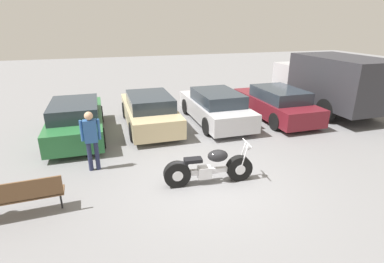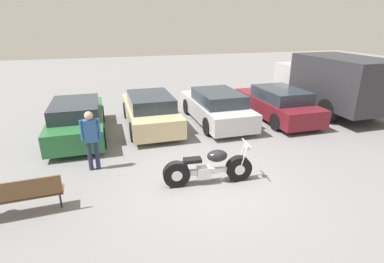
{
  "view_description": "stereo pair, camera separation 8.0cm",
  "coord_description": "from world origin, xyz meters",
  "px_view_note": "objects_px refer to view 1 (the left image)",
  "views": [
    {
      "loc": [
        -2.43,
        -6.24,
        3.91
      ],
      "look_at": [
        -0.02,
        1.65,
        0.85
      ],
      "focal_mm": 28.0,
      "sensor_mm": 36.0,
      "label": 1
    },
    {
      "loc": [
        -2.36,
        -6.27,
        3.91
      ],
      "look_at": [
        -0.02,
        1.65,
        0.85
      ],
      "focal_mm": 28.0,
      "sensor_mm": 36.0,
      "label": 2
    }
  ],
  "objects_px": {
    "motorcycle": "(208,168)",
    "parked_car_silver": "(215,107)",
    "parked_car_green": "(76,120)",
    "delivery_truck": "(331,81)",
    "parked_car_champagne": "(149,111)",
    "person_standing": "(91,136)",
    "parked_car_maroon": "(276,103)",
    "park_bench": "(20,195)"
  },
  "relations": [
    {
      "from": "parked_car_champagne",
      "to": "delivery_truck",
      "type": "relative_size",
      "value": 0.8
    },
    {
      "from": "parked_car_green",
      "to": "parked_car_silver",
      "type": "xyz_separation_m",
      "value": [
        5.3,
        0.12,
        0.0
      ]
    },
    {
      "from": "parked_car_green",
      "to": "delivery_truck",
      "type": "distance_m",
      "value": 10.77
    },
    {
      "from": "motorcycle",
      "to": "parked_car_silver",
      "type": "xyz_separation_m",
      "value": [
        1.96,
        4.59,
        0.21
      ]
    },
    {
      "from": "park_bench",
      "to": "motorcycle",
      "type": "bearing_deg",
      "value": 2.82
    },
    {
      "from": "parked_car_green",
      "to": "park_bench",
      "type": "height_order",
      "value": "parked_car_green"
    },
    {
      "from": "parked_car_green",
      "to": "parked_car_maroon",
      "type": "bearing_deg",
      "value": -0.92
    },
    {
      "from": "parked_car_maroon",
      "to": "park_bench",
      "type": "relative_size",
      "value": 2.66
    },
    {
      "from": "motorcycle",
      "to": "parked_car_maroon",
      "type": "xyz_separation_m",
      "value": [
        4.61,
        4.34,
        0.21
      ]
    },
    {
      "from": "park_bench",
      "to": "parked_car_maroon",
      "type": "bearing_deg",
      "value": 27.29
    },
    {
      "from": "parked_car_silver",
      "to": "person_standing",
      "type": "relative_size",
      "value": 2.68
    },
    {
      "from": "parked_car_champagne",
      "to": "park_bench",
      "type": "height_order",
      "value": "parked_car_champagne"
    },
    {
      "from": "parked_car_green",
      "to": "person_standing",
      "type": "height_order",
      "value": "person_standing"
    },
    {
      "from": "motorcycle",
      "to": "parked_car_silver",
      "type": "bearing_deg",
      "value": 66.84
    },
    {
      "from": "parked_car_maroon",
      "to": "person_standing",
      "type": "bearing_deg",
      "value": -159.72
    },
    {
      "from": "parked_car_maroon",
      "to": "park_bench",
      "type": "height_order",
      "value": "parked_car_maroon"
    },
    {
      "from": "delivery_truck",
      "to": "person_standing",
      "type": "height_order",
      "value": "delivery_truck"
    },
    {
      "from": "motorcycle",
      "to": "parked_car_silver",
      "type": "distance_m",
      "value": 4.99
    },
    {
      "from": "parked_car_green",
      "to": "parked_car_maroon",
      "type": "xyz_separation_m",
      "value": [
        7.94,
        -0.13,
        0.0
      ]
    },
    {
      "from": "motorcycle",
      "to": "person_standing",
      "type": "bearing_deg",
      "value": 149.76
    },
    {
      "from": "person_standing",
      "to": "motorcycle",
      "type": "bearing_deg",
      "value": -30.24
    },
    {
      "from": "motorcycle",
      "to": "delivery_truck",
      "type": "bearing_deg",
      "value": 31.27
    },
    {
      "from": "parked_car_green",
      "to": "delivery_truck",
      "type": "bearing_deg",
      "value": 0.15
    },
    {
      "from": "person_standing",
      "to": "parked_car_silver",
      "type": "bearing_deg",
      "value": 32.13
    },
    {
      "from": "delivery_truck",
      "to": "parked_car_silver",
      "type": "bearing_deg",
      "value": 179.06
    },
    {
      "from": "parked_car_maroon",
      "to": "motorcycle",
      "type": "bearing_deg",
      "value": -136.72
    },
    {
      "from": "parked_car_green",
      "to": "parked_car_silver",
      "type": "relative_size",
      "value": 1.0
    },
    {
      "from": "parked_car_maroon",
      "to": "person_standing",
      "type": "relative_size",
      "value": 2.68
    },
    {
      "from": "parked_car_champagne",
      "to": "delivery_truck",
      "type": "height_order",
      "value": "delivery_truck"
    },
    {
      "from": "parked_car_silver",
      "to": "parked_car_green",
      "type": "bearing_deg",
      "value": -178.74
    },
    {
      "from": "parked_car_maroon",
      "to": "park_bench",
      "type": "xyz_separation_m",
      "value": [
        -8.81,
        -4.55,
        -0.09
      ]
    },
    {
      "from": "parked_car_silver",
      "to": "person_standing",
      "type": "distance_m",
      "value": 5.6
    },
    {
      "from": "parked_car_green",
      "to": "parked_car_champagne",
      "type": "xyz_separation_m",
      "value": [
        2.65,
        0.33,
        0.0
      ]
    },
    {
      "from": "parked_car_green",
      "to": "park_bench",
      "type": "distance_m",
      "value": 4.76
    },
    {
      "from": "motorcycle",
      "to": "parked_car_silver",
      "type": "relative_size",
      "value": 0.51
    },
    {
      "from": "parked_car_green",
      "to": "person_standing",
      "type": "xyz_separation_m",
      "value": [
        0.56,
        -2.85,
        0.36
      ]
    },
    {
      "from": "parked_car_green",
      "to": "person_standing",
      "type": "bearing_deg",
      "value": -78.82
    },
    {
      "from": "delivery_truck",
      "to": "parked_car_green",
      "type": "bearing_deg",
      "value": -179.85
    },
    {
      "from": "parked_car_champagne",
      "to": "person_standing",
      "type": "bearing_deg",
      "value": -123.18
    },
    {
      "from": "parked_car_green",
      "to": "park_bench",
      "type": "bearing_deg",
      "value": -100.56
    },
    {
      "from": "parked_car_champagne",
      "to": "parked_car_silver",
      "type": "height_order",
      "value": "same"
    },
    {
      "from": "parked_car_champagne",
      "to": "park_bench",
      "type": "xyz_separation_m",
      "value": [
        -3.52,
        -5.01,
        -0.09
      ]
    }
  ]
}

